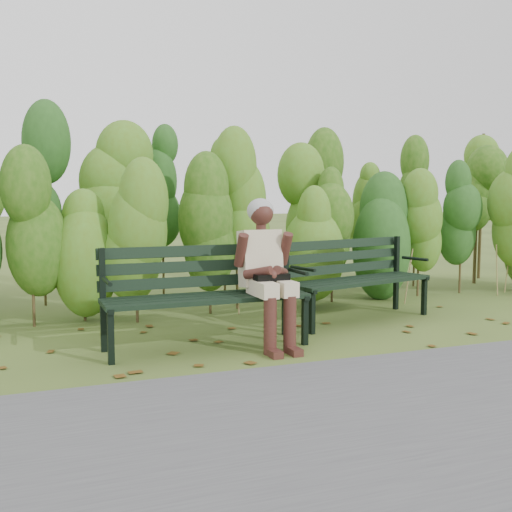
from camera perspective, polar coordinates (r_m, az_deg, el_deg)
name	(u,v)px	position (r m, az deg, el deg)	size (l,w,h in m)	color
ground	(269,338)	(5.72, 1.26, -7.82)	(80.00, 80.00, 0.00)	#415222
footpath	(406,417)	(3.86, 14.09, -14.62)	(60.00, 2.50, 0.01)	#474749
hedge_band	(212,203)	(7.33, -4.24, 5.04)	(11.04, 1.67, 2.42)	#47381E
leaf_litter	(266,338)	(5.73, 0.93, -7.78)	(5.84, 2.22, 0.01)	#5B3C13
bench_left	(203,287)	(5.36, -5.06, -2.99)	(1.81, 0.62, 0.90)	black
bench_right	(353,273)	(6.59, 9.19, -1.57)	(1.83, 0.98, 0.87)	black
seated_woman	(266,263)	(5.33, 0.95, -0.69)	(0.52, 0.77, 1.32)	#C7B293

